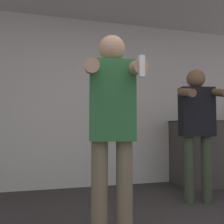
{
  "coord_description": "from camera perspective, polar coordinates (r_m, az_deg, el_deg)",
  "views": [
    {
      "loc": [
        -0.7,
        -1.1,
        0.9
      ],
      "look_at": [
        -0.21,
        0.7,
        1.01
      ],
      "focal_mm": 40.0,
      "sensor_mm": 36.0,
      "label": 1
    }
  ],
  "objects": [
    {
      "name": "person_man_side",
      "position": [
        3.17,
        18.88,
        -1.96
      ],
      "size": [
        0.53,
        0.55,
        1.6
      ],
      "color": "#38422D",
      "rests_on": "ground_plane"
    },
    {
      "name": "person_woman_foreground",
      "position": [
        1.86,
        0.05,
        -2.24
      ],
      "size": [
        0.46,
        0.47,
        1.6
      ],
      "color": "#75664C",
      "rests_on": "ground_plane"
    },
    {
      "name": "wall_back",
      "position": [
        3.85,
        -4.52,
        2.24
      ],
      "size": [
        7.0,
        0.06,
        2.55
      ],
      "color": "silver",
      "rests_on": "ground_plane"
    },
    {
      "name": "bottle_clear_vodka",
      "position": [
        4.13,
        21.06,
        -0.62
      ],
      "size": [
        0.06,
        0.06,
        0.24
      ],
      "color": "#194723",
      "rests_on": "counter"
    },
    {
      "name": "counter",
      "position": [
        4.37,
        23.28,
        -8.37
      ],
      "size": [
        1.46,
        0.67,
        0.99
      ],
      "color": "#47423D",
      "rests_on": "ground_plane"
    }
  ]
}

